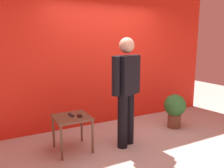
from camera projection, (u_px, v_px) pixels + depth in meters
name	position (u px, v px, depth m)	size (l,w,h in m)	color
ground_plane	(144.00, 148.00, 3.73)	(12.00, 12.00, 0.00)	#B7B2A8
back_wall_red	(104.00, 53.00, 4.75)	(5.30, 0.12, 2.97)	red
standing_person	(126.00, 87.00, 3.68)	(0.68, 0.43, 1.79)	black
side_table	(72.00, 121.00, 3.59)	(0.55, 0.55, 0.57)	brown
cell_phone	(80.00, 116.00, 3.57)	(0.07, 0.14, 0.01)	black
tv_remote	(71.00, 115.00, 3.61)	(0.04, 0.17, 0.02)	black
potted_plant	(175.00, 108.00, 4.58)	(0.44, 0.44, 0.69)	brown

